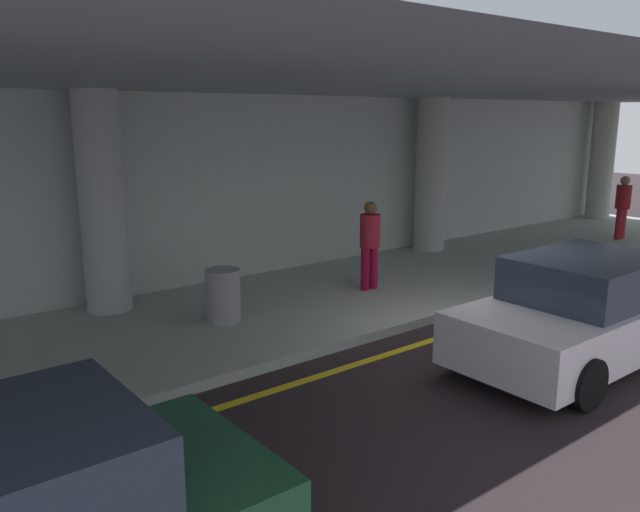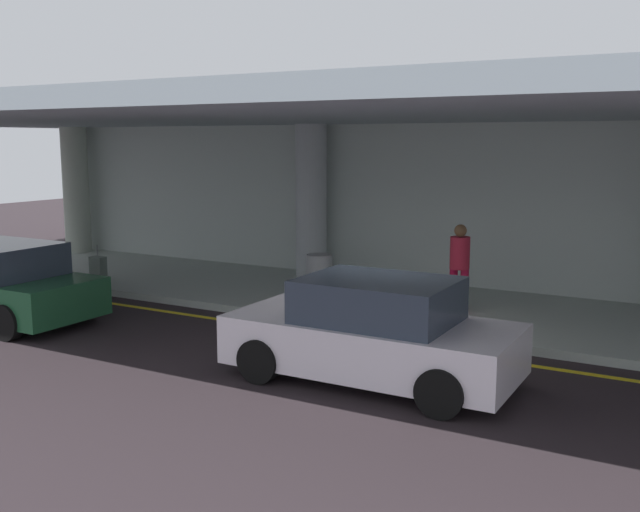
{
  "view_description": "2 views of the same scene",
  "coord_description": "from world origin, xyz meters",
  "px_view_note": "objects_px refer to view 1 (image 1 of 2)",
  "views": [
    {
      "loc": [
        -7.62,
        -5.72,
        3.4
      ],
      "look_at": [
        -1.9,
        1.53,
        1.34
      ],
      "focal_mm": 35.61,
      "sensor_mm": 36.0,
      "label": 1
    },
    {
      "loc": [
        4.72,
        -10.42,
        3.4
      ],
      "look_at": [
        -1.93,
        1.42,
        1.24
      ],
      "focal_mm": 40.68,
      "sensor_mm": 36.0,
      "label": 2
    }
  ],
  "objects_px": {
    "support_column_right_mid": "(602,161)",
    "trash_bin_steel": "(223,295)",
    "support_column_left_mid": "(102,203)",
    "traveler_with_luggage": "(623,203)",
    "person_waiting_for_ride": "(370,239)",
    "car_white": "(583,312)",
    "support_column_center": "(431,175)"
  },
  "relations": [
    {
      "from": "trash_bin_steel",
      "to": "support_column_right_mid",
      "type": "bearing_deg",
      "value": 6.77
    },
    {
      "from": "car_white",
      "to": "support_column_center",
      "type": "bearing_deg",
      "value": -122.34
    },
    {
      "from": "support_column_center",
      "to": "traveler_with_luggage",
      "type": "distance_m",
      "value": 5.56
    },
    {
      "from": "car_white",
      "to": "traveler_with_luggage",
      "type": "bearing_deg",
      "value": -158.37
    },
    {
      "from": "support_column_left_mid",
      "to": "support_column_right_mid",
      "type": "height_order",
      "value": "same"
    },
    {
      "from": "traveler_with_luggage",
      "to": "person_waiting_for_ride",
      "type": "bearing_deg",
      "value": 157.84
    },
    {
      "from": "support_column_center",
      "to": "person_waiting_for_ride",
      "type": "height_order",
      "value": "support_column_center"
    },
    {
      "from": "support_column_right_mid",
      "to": "car_white",
      "type": "relative_size",
      "value": 0.89
    },
    {
      "from": "support_column_center",
      "to": "traveler_with_luggage",
      "type": "xyz_separation_m",
      "value": [
        4.99,
        -2.28,
        -0.86
      ]
    },
    {
      "from": "support_column_center",
      "to": "support_column_right_mid",
      "type": "height_order",
      "value": "same"
    },
    {
      "from": "support_column_center",
      "to": "car_white",
      "type": "height_order",
      "value": "support_column_center"
    },
    {
      "from": "person_waiting_for_ride",
      "to": "support_column_right_mid",
      "type": "bearing_deg",
      "value": 96.42
    },
    {
      "from": "support_column_center",
      "to": "person_waiting_for_ride",
      "type": "xyz_separation_m",
      "value": [
        -3.66,
        -1.81,
        -0.86
      ]
    },
    {
      "from": "support_column_left_mid",
      "to": "trash_bin_steel",
      "type": "distance_m",
      "value": 2.55
    },
    {
      "from": "support_column_right_mid",
      "to": "trash_bin_steel",
      "type": "bearing_deg",
      "value": -173.23
    },
    {
      "from": "support_column_left_mid",
      "to": "trash_bin_steel",
      "type": "bearing_deg",
      "value": -55.38
    },
    {
      "from": "support_column_center",
      "to": "traveler_with_luggage",
      "type": "bearing_deg",
      "value": -24.55
    },
    {
      "from": "car_white",
      "to": "support_column_right_mid",
      "type": "bearing_deg",
      "value": -154.52
    },
    {
      "from": "support_column_left_mid",
      "to": "traveler_with_luggage",
      "type": "height_order",
      "value": "support_column_left_mid"
    },
    {
      "from": "support_column_left_mid",
      "to": "traveler_with_luggage",
      "type": "xyz_separation_m",
      "value": [
        12.99,
        -2.28,
        -0.86
      ]
    },
    {
      "from": "person_waiting_for_ride",
      "to": "car_white",
      "type": "bearing_deg",
      "value": -0.3
    },
    {
      "from": "support_column_center",
      "to": "car_white",
      "type": "relative_size",
      "value": 0.89
    },
    {
      "from": "car_white",
      "to": "trash_bin_steel",
      "type": "bearing_deg",
      "value": -54.66
    },
    {
      "from": "support_column_left_mid",
      "to": "trash_bin_steel",
      "type": "height_order",
      "value": "support_column_left_mid"
    },
    {
      "from": "traveler_with_luggage",
      "to": "trash_bin_steel",
      "type": "distance_m",
      "value": 11.8
    },
    {
      "from": "support_column_right_mid",
      "to": "traveler_with_luggage",
      "type": "height_order",
      "value": "support_column_right_mid"
    },
    {
      "from": "support_column_left_mid",
      "to": "support_column_center",
      "type": "distance_m",
      "value": 8.0
    },
    {
      "from": "traveler_with_luggage",
      "to": "trash_bin_steel",
      "type": "xyz_separation_m",
      "value": [
        -11.78,
        0.52,
        -0.54
      ]
    },
    {
      "from": "car_white",
      "to": "person_waiting_for_ride",
      "type": "distance_m",
      "value": 4.24
    },
    {
      "from": "support_column_right_mid",
      "to": "traveler_with_luggage",
      "type": "relative_size",
      "value": 2.17
    },
    {
      "from": "support_column_left_mid",
      "to": "car_white",
      "type": "relative_size",
      "value": 0.89
    },
    {
      "from": "support_column_center",
      "to": "trash_bin_steel",
      "type": "xyz_separation_m",
      "value": [
        -6.79,
        -1.76,
        -1.4
      ]
    }
  ]
}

